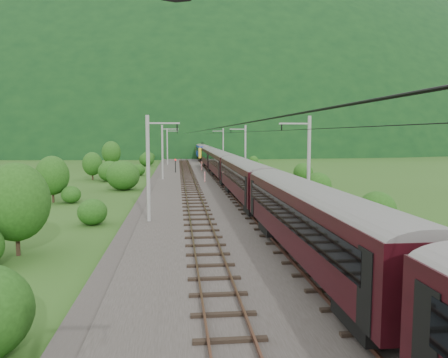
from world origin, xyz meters
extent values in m
plane|color=#2A4B17|center=(0.00, 0.00, 0.00)|extent=(600.00, 600.00, 0.00)
cube|color=#38332D|center=(0.00, 10.00, 0.15)|extent=(14.00, 220.00, 0.30)
cube|color=brown|center=(-3.12, 10.00, 0.49)|extent=(0.08, 220.00, 0.15)
cube|color=brown|center=(-1.68, 10.00, 0.49)|extent=(0.08, 220.00, 0.15)
cube|color=black|center=(-2.40, 10.00, 0.36)|extent=(2.40, 220.00, 0.12)
cube|color=brown|center=(1.68, 10.00, 0.49)|extent=(0.08, 220.00, 0.15)
cube|color=brown|center=(3.12, 10.00, 0.49)|extent=(0.08, 220.00, 0.15)
cube|color=black|center=(2.40, 10.00, 0.36)|extent=(2.40, 220.00, 0.12)
cylinder|color=gray|center=(-6.20, 0.00, 4.30)|extent=(0.28, 0.28, 8.00)
cube|color=gray|center=(-5.00, 0.00, 7.70)|extent=(2.40, 0.12, 0.12)
cylinder|color=black|center=(-4.00, 0.00, 7.40)|extent=(0.10, 0.10, 0.50)
cylinder|color=gray|center=(-6.20, 32.00, 4.30)|extent=(0.28, 0.28, 8.00)
cube|color=gray|center=(-5.00, 32.00, 7.70)|extent=(2.40, 0.12, 0.12)
cylinder|color=black|center=(-4.00, 32.00, 7.40)|extent=(0.10, 0.10, 0.50)
cylinder|color=gray|center=(-6.20, 64.00, 4.30)|extent=(0.28, 0.28, 8.00)
cube|color=gray|center=(-5.00, 64.00, 7.70)|extent=(2.40, 0.12, 0.12)
cylinder|color=black|center=(-4.00, 64.00, 7.40)|extent=(0.10, 0.10, 0.50)
cylinder|color=gray|center=(-6.20, 96.00, 4.30)|extent=(0.28, 0.28, 8.00)
cube|color=gray|center=(-5.00, 96.00, 7.70)|extent=(2.40, 0.12, 0.12)
cylinder|color=black|center=(-4.00, 96.00, 7.40)|extent=(0.10, 0.10, 0.50)
cylinder|color=gray|center=(-6.20, 128.00, 4.30)|extent=(0.28, 0.28, 8.00)
cube|color=gray|center=(-5.00, 128.00, 7.70)|extent=(2.40, 0.12, 0.12)
cylinder|color=black|center=(-4.00, 128.00, 7.40)|extent=(0.10, 0.10, 0.50)
cylinder|color=gray|center=(6.20, 0.00, 4.30)|extent=(0.28, 0.28, 8.00)
cube|color=gray|center=(5.00, 0.00, 7.70)|extent=(2.40, 0.12, 0.12)
cylinder|color=black|center=(4.00, 0.00, 7.40)|extent=(0.10, 0.10, 0.50)
cylinder|color=gray|center=(6.20, 32.00, 4.30)|extent=(0.28, 0.28, 8.00)
cube|color=gray|center=(5.00, 32.00, 7.70)|extent=(2.40, 0.12, 0.12)
cylinder|color=black|center=(4.00, 32.00, 7.40)|extent=(0.10, 0.10, 0.50)
cylinder|color=gray|center=(6.20, 64.00, 4.30)|extent=(0.28, 0.28, 8.00)
cube|color=gray|center=(5.00, 64.00, 7.70)|extent=(2.40, 0.12, 0.12)
cylinder|color=black|center=(4.00, 64.00, 7.40)|extent=(0.10, 0.10, 0.50)
cylinder|color=gray|center=(6.20, 96.00, 4.30)|extent=(0.28, 0.28, 8.00)
cube|color=gray|center=(5.00, 96.00, 7.70)|extent=(2.40, 0.12, 0.12)
cylinder|color=black|center=(4.00, 96.00, 7.40)|extent=(0.10, 0.10, 0.50)
cylinder|color=gray|center=(6.20, 128.00, 4.30)|extent=(0.28, 0.28, 8.00)
cube|color=gray|center=(5.00, 128.00, 7.70)|extent=(2.40, 0.12, 0.12)
cylinder|color=black|center=(4.00, 128.00, 7.40)|extent=(0.10, 0.10, 0.50)
cylinder|color=black|center=(-2.40, 10.00, 7.10)|extent=(0.03, 198.00, 0.03)
cylinder|color=black|center=(2.40, 10.00, 7.10)|extent=(0.03, 198.00, 0.03)
ellipsoid|color=black|center=(0.00, 260.00, 0.00)|extent=(504.00, 360.00, 244.00)
ellipsoid|color=black|center=(-120.00, 300.00, 0.00)|extent=(336.00, 280.00, 132.00)
cube|color=black|center=(2.40, -12.96, 2.76)|extent=(2.64, 20.04, 2.73)
cylinder|color=slate|center=(2.40, -12.96, 3.99)|extent=(2.64, 19.94, 2.64)
cube|color=black|center=(1.06, -12.96, 3.08)|extent=(0.05, 17.64, 1.05)
cube|color=black|center=(3.74, -12.96, 3.08)|extent=(0.05, 17.64, 1.05)
cube|color=black|center=(2.40, -19.98, 0.98)|extent=(2.00, 2.92, 0.82)
cube|color=black|center=(2.40, -5.95, 0.98)|extent=(2.00, 2.92, 0.82)
cube|color=black|center=(2.40, 8.03, 2.76)|extent=(2.64, 20.04, 2.73)
cylinder|color=slate|center=(2.40, 8.03, 3.99)|extent=(2.64, 19.94, 2.64)
cube|color=black|center=(1.06, 8.03, 3.08)|extent=(0.05, 17.64, 1.05)
cube|color=black|center=(3.74, 8.03, 3.08)|extent=(0.05, 17.64, 1.05)
cube|color=black|center=(2.40, 1.02, 0.98)|extent=(2.00, 2.92, 0.82)
cube|color=black|center=(2.40, 15.05, 0.98)|extent=(2.00, 2.92, 0.82)
cube|color=black|center=(2.40, 29.03, 2.76)|extent=(2.64, 20.04, 2.73)
cylinder|color=slate|center=(2.40, 29.03, 3.99)|extent=(2.64, 19.94, 2.64)
cube|color=black|center=(1.06, 29.03, 3.08)|extent=(0.05, 17.64, 1.05)
cube|color=black|center=(3.74, 29.03, 3.08)|extent=(0.05, 17.64, 1.05)
cube|color=black|center=(2.40, 22.01, 0.98)|extent=(2.00, 2.92, 0.82)
cube|color=black|center=(2.40, 36.04, 0.98)|extent=(2.00, 2.92, 0.82)
cube|color=black|center=(2.40, 50.02, 2.76)|extent=(2.64, 20.04, 2.73)
cylinder|color=slate|center=(2.40, 50.02, 3.99)|extent=(2.64, 19.94, 2.64)
cube|color=black|center=(1.06, 50.02, 3.08)|extent=(0.05, 17.64, 1.05)
cube|color=black|center=(3.74, 50.02, 3.08)|extent=(0.05, 17.64, 1.05)
cube|color=black|center=(2.40, 43.01, 0.98)|extent=(2.00, 2.92, 0.82)
cube|color=black|center=(2.40, 57.04, 0.98)|extent=(2.00, 2.92, 0.82)
cube|color=#132896|center=(2.40, 79.22, 2.76)|extent=(2.64, 16.40, 2.73)
cylinder|color=slate|center=(2.40, 79.22, 3.99)|extent=(2.64, 16.32, 2.64)
cube|color=black|center=(1.06, 79.22, 3.08)|extent=(0.05, 14.43, 1.05)
cube|color=black|center=(3.74, 79.22, 3.08)|extent=(0.05, 14.43, 1.05)
cube|color=black|center=(2.40, 73.48, 0.98)|extent=(2.00, 2.92, 0.82)
cube|color=black|center=(2.40, 84.96, 0.98)|extent=(2.00, 2.92, 0.82)
cube|color=gold|center=(2.40, 87.22, 2.57)|extent=(2.69, 0.50, 2.46)
cube|color=gold|center=(2.40, 71.22, 2.57)|extent=(2.69, 0.50, 2.46)
cube|color=black|center=(2.40, 82.22, 4.62)|extent=(0.08, 1.60, 0.82)
cylinder|color=red|center=(-0.22, 27.58, 1.01)|extent=(0.15, 0.15, 1.41)
cylinder|color=red|center=(0.47, 47.59, 1.13)|extent=(0.18, 0.18, 1.67)
cylinder|color=black|center=(-4.36, 43.33, 1.38)|extent=(0.15, 0.15, 2.17)
sphere|color=red|center=(-4.36, 43.33, 2.52)|extent=(0.26, 0.26, 0.26)
ellipsoid|color=#1C4512|center=(-10.47, 0.45, 1.00)|extent=(2.23, 2.23, 2.01)
ellipsoid|color=#1C4512|center=(-14.66, 11.63, 0.87)|extent=(1.94, 1.94, 1.74)
ellipsoid|color=#1C4512|center=(-10.72, 21.65, 1.83)|extent=(4.07, 4.07, 3.66)
ellipsoid|color=#1C4512|center=(-13.93, 32.17, 1.53)|extent=(3.39, 3.39, 3.05)
ellipsoid|color=#1C4512|center=(-10.53, 40.92, 0.99)|extent=(2.21, 2.21, 1.98)
ellipsoid|color=#1C4512|center=(-15.44, 51.54, 0.95)|extent=(2.12, 2.12, 1.91)
ellipsoid|color=#1C4512|center=(-10.71, 63.69, 1.47)|extent=(3.26, 3.26, 2.93)
ellipsoid|color=#1C4512|center=(-11.27, 74.92, 1.40)|extent=(3.10, 3.10, 2.79)
ellipsoid|color=#1C4512|center=(-11.15, 84.91, 1.03)|extent=(2.29, 2.29, 2.06)
ellipsoid|color=#1C4512|center=(-13.19, 92.61, 0.99)|extent=(2.20, 2.20, 1.98)
cylinder|color=black|center=(-13.04, -7.80, 1.44)|extent=(0.24, 0.24, 2.88)
ellipsoid|color=#1C4512|center=(-13.04, -7.80, 3.09)|extent=(3.70, 3.70, 4.45)
cylinder|color=black|center=(-16.59, 12.31, 1.29)|extent=(0.24, 0.24, 2.58)
ellipsoid|color=#1C4512|center=(-16.59, 12.31, 2.76)|extent=(3.31, 3.31, 3.97)
cylinder|color=black|center=(-16.87, 34.74, 1.15)|extent=(0.24, 0.24, 2.31)
ellipsoid|color=#1C4512|center=(-16.87, 34.74, 2.47)|extent=(2.97, 2.97, 3.56)
cylinder|color=black|center=(-17.59, 59.04, 1.52)|extent=(0.24, 0.24, 3.03)
ellipsoid|color=#1C4512|center=(-17.59, 59.04, 3.25)|extent=(3.90, 3.90, 4.68)
ellipsoid|color=#1C4512|center=(10.34, -3.25, 1.25)|extent=(2.77, 2.77, 2.50)
ellipsoid|color=#1C4512|center=(10.73, 11.37, 1.31)|extent=(2.91, 2.91, 2.62)
ellipsoid|color=#1C4512|center=(14.14, 28.36, 1.27)|extent=(2.83, 2.83, 2.55)
ellipsoid|color=#1C4512|center=(11.12, 46.89, 0.88)|extent=(1.96, 1.96, 1.77)
ellipsoid|color=#1C4512|center=(12.99, 63.29, 0.98)|extent=(2.17, 2.17, 1.95)
camera|label=1|loc=(-4.00, -33.10, 6.82)|focal=35.00mm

